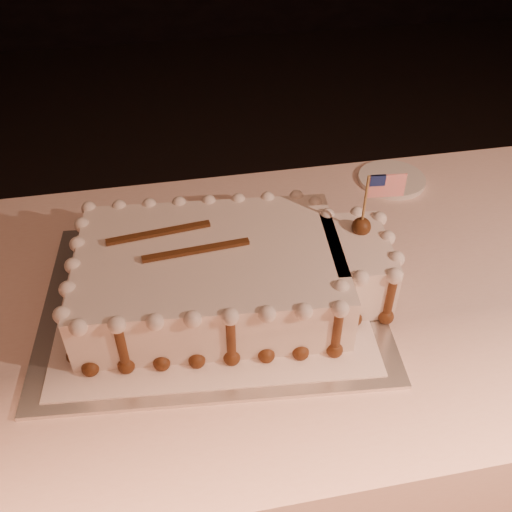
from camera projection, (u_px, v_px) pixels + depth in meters
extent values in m
cube|color=beige|center=(388.00, 389.00, 1.34)|extent=(2.40, 0.80, 0.75)
cube|color=silver|center=(213.00, 299.00, 1.03)|extent=(0.64, 0.50, 0.01)
cube|color=white|center=(212.00, 297.00, 1.03)|extent=(0.57, 0.45, 0.00)
cube|color=white|center=(211.00, 275.00, 0.99)|extent=(0.47, 0.34, 0.11)
cube|color=white|center=(355.00, 265.00, 1.01)|extent=(0.12, 0.18, 0.11)
sphere|color=#593016|center=(90.00, 368.00, 0.89)|extent=(0.03, 0.03, 0.03)
sphere|color=#593016|center=(126.00, 365.00, 0.90)|extent=(0.03, 0.03, 0.03)
sphere|color=#593016|center=(162.00, 363.00, 0.90)|extent=(0.03, 0.03, 0.03)
sphere|color=#593016|center=(197.00, 360.00, 0.90)|extent=(0.03, 0.03, 0.03)
sphere|color=#593016|center=(232.00, 357.00, 0.91)|extent=(0.03, 0.03, 0.03)
sphere|color=#593016|center=(266.00, 355.00, 0.91)|extent=(0.03, 0.03, 0.03)
sphere|color=#593016|center=(301.00, 352.00, 0.92)|extent=(0.03, 0.03, 0.03)
sphere|color=#593016|center=(335.00, 350.00, 0.92)|extent=(0.03, 0.03, 0.03)
sphere|color=#593016|center=(335.00, 329.00, 0.96)|extent=(0.03, 0.03, 0.03)
sphere|color=#593016|center=(354.00, 319.00, 0.97)|extent=(0.03, 0.03, 0.03)
sphere|color=#593016|center=(386.00, 316.00, 0.98)|extent=(0.03, 0.03, 0.03)
sphere|color=#593016|center=(388.00, 299.00, 1.01)|extent=(0.03, 0.03, 0.03)
sphere|color=#593016|center=(380.00, 278.00, 1.05)|extent=(0.03, 0.03, 0.03)
sphere|color=#593016|center=(372.00, 258.00, 1.09)|extent=(0.03, 0.03, 0.03)
sphere|color=#593016|center=(351.00, 253.00, 1.10)|extent=(0.03, 0.03, 0.03)
sphere|color=#593016|center=(323.00, 255.00, 1.10)|extent=(0.03, 0.03, 0.03)
sphere|color=#593016|center=(312.00, 242.00, 1.13)|extent=(0.03, 0.03, 0.03)
sphere|color=#593016|center=(294.00, 236.00, 1.14)|extent=(0.03, 0.03, 0.03)
sphere|color=#593016|center=(267.00, 237.00, 1.14)|extent=(0.03, 0.03, 0.03)
sphere|color=#593016|center=(239.00, 239.00, 1.14)|extent=(0.03, 0.03, 0.03)
sphere|color=#593016|center=(211.00, 241.00, 1.13)|extent=(0.03, 0.03, 0.03)
sphere|color=#593016|center=(183.00, 243.00, 1.13)|extent=(0.03, 0.03, 0.03)
sphere|color=#593016|center=(155.00, 244.00, 1.12)|extent=(0.03, 0.03, 0.03)
sphere|color=#593016|center=(127.00, 246.00, 1.12)|extent=(0.03, 0.03, 0.03)
sphere|color=#593016|center=(98.00, 248.00, 1.12)|extent=(0.03, 0.03, 0.03)
sphere|color=#593016|center=(92.00, 264.00, 1.08)|extent=(0.03, 0.03, 0.03)
sphere|color=#593016|center=(88.00, 284.00, 1.04)|extent=(0.03, 0.03, 0.03)
sphere|color=#593016|center=(84.00, 306.00, 0.99)|extent=(0.03, 0.03, 0.03)
sphere|color=#593016|center=(80.00, 330.00, 0.95)|extent=(0.03, 0.03, 0.03)
sphere|color=#593016|center=(75.00, 356.00, 0.91)|extent=(0.03, 0.03, 0.03)
sphere|color=white|center=(78.00, 327.00, 0.83)|extent=(0.03, 0.03, 0.03)
sphere|color=white|center=(117.00, 325.00, 0.83)|extent=(0.03, 0.03, 0.03)
sphere|color=white|center=(155.00, 322.00, 0.84)|extent=(0.03, 0.03, 0.03)
sphere|color=white|center=(193.00, 319.00, 0.84)|extent=(0.03, 0.03, 0.03)
sphere|color=white|center=(230.00, 317.00, 0.85)|extent=(0.03, 0.03, 0.03)
sphere|color=white|center=(267.00, 314.00, 0.85)|extent=(0.03, 0.03, 0.03)
sphere|color=white|center=(304.00, 312.00, 0.86)|extent=(0.03, 0.03, 0.03)
sphere|color=white|center=(340.00, 309.00, 0.86)|extent=(0.03, 0.03, 0.03)
sphere|color=white|center=(341.00, 288.00, 0.89)|extent=(0.03, 0.03, 0.03)
sphere|color=white|center=(361.00, 278.00, 0.91)|extent=(0.03, 0.03, 0.03)
sphere|color=white|center=(395.00, 276.00, 0.92)|extent=(0.03, 0.03, 0.03)
sphere|color=white|center=(397.00, 259.00, 0.95)|extent=(0.03, 0.03, 0.03)
sphere|color=white|center=(387.00, 238.00, 0.99)|extent=(0.03, 0.03, 0.03)
sphere|color=white|center=(379.00, 219.00, 1.03)|extent=(0.03, 0.03, 0.03)
sphere|color=white|center=(357.00, 214.00, 1.04)|extent=(0.03, 0.03, 0.03)
sphere|color=white|center=(327.00, 216.00, 1.04)|extent=(0.03, 0.03, 0.03)
sphere|color=white|center=(315.00, 203.00, 1.07)|extent=(0.03, 0.03, 0.03)
sphere|color=white|center=(296.00, 197.00, 1.08)|extent=(0.03, 0.03, 0.03)
sphere|color=white|center=(267.00, 199.00, 1.08)|extent=(0.03, 0.03, 0.03)
sphere|color=white|center=(238.00, 200.00, 1.08)|extent=(0.03, 0.03, 0.03)
sphere|color=white|center=(209.00, 202.00, 1.07)|extent=(0.03, 0.03, 0.03)
sphere|color=white|center=(179.00, 204.00, 1.07)|extent=(0.03, 0.03, 0.03)
sphere|color=white|center=(149.00, 205.00, 1.06)|extent=(0.03, 0.03, 0.03)
sphere|color=white|center=(119.00, 207.00, 1.06)|extent=(0.03, 0.03, 0.03)
sphere|color=white|center=(89.00, 209.00, 1.05)|extent=(0.03, 0.03, 0.03)
sphere|color=white|center=(82.00, 225.00, 1.02)|extent=(0.03, 0.03, 0.03)
sphere|color=white|center=(78.00, 245.00, 0.98)|extent=(0.03, 0.03, 0.03)
sphere|color=white|center=(73.00, 266.00, 0.93)|extent=(0.03, 0.03, 0.03)
sphere|color=white|center=(68.00, 289.00, 0.89)|extent=(0.03, 0.03, 0.03)
sphere|color=white|center=(62.00, 315.00, 0.85)|extent=(0.03, 0.03, 0.03)
cylinder|color=#593016|center=(122.00, 347.00, 0.87)|extent=(0.01, 0.01, 0.10)
sphere|color=#593016|center=(126.00, 365.00, 0.89)|extent=(0.03, 0.03, 0.03)
cylinder|color=#593016|center=(231.00, 339.00, 0.88)|extent=(0.01, 0.01, 0.10)
sphere|color=#593016|center=(232.00, 357.00, 0.91)|extent=(0.03, 0.03, 0.03)
cylinder|color=#593016|center=(337.00, 331.00, 0.89)|extent=(0.01, 0.01, 0.10)
sphere|color=#593016|center=(335.00, 349.00, 0.92)|extent=(0.03, 0.03, 0.03)
cylinder|color=#593016|center=(390.00, 298.00, 0.95)|extent=(0.01, 0.01, 0.10)
sphere|color=#593016|center=(386.00, 315.00, 0.97)|extent=(0.03, 0.03, 0.03)
cylinder|color=#593016|center=(375.00, 240.00, 1.06)|extent=(0.01, 0.01, 0.10)
sphere|color=#593016|center=(372.00, 257.00, 1.09)|extent=(0.03, 0.03, 0.03)
cylinder|color=#593016|center=(313.00, 224.00, 1.10)|extent=(0.01, 0.01, 0.10)
sphere|color=#593016|center=(312.00, 241.00, 1.13)|extent=(0.03, 0.03, 0.03)
cylinder|color=#593016|center=(239.00, 221.00, 1.11)|extent=(0.01, 0.01, 0.10)
sphere|color=#593016|center=(239.00, 238.00, 1.14)|extent=(0.03, 0.03, 0.03)
cylinder|color=#593016|center=(153.00, 226.00, 1.10)|extent=(0.01, 0.01, 0.10)
sphere|color=#593016|center=(155.00, 243.00, 1.12)|extent=(0.03, 0.03, 0.03)
cylinder|color=#593016|center=(87.00, 246.00, 1.05)|extent=(0.01, 0.01, 0.10)
sphere|color=#593016|center=(92.00, 263.00, 1.08)|extent=(0.03, 0.03, 0.03)
cylinder|color=#593016|center=(74.00, 311.00, 0.92)|extent=(0.01, 0.01, 0.10)
sphere|color=#593016|center=(79.00, 329.00, 0.95)|extent=(0.03, 0.03, 0.03)
cube|color=#593016|center=(159.00, 233.00, 0.99)|extent=(0.18, 0.03, 0.01)
cube|color=#593016|center=(196.00, 250.00, 0.95)|extent=(0.18, 0.03, 0.01)
sphere|color=#593016|center=(361.00, 227.00, 0.99)|extent=(0.03, 0.03, 0.03)
cylinder|color=#A57C46|center=(364.00, 208.00, 0.97)|extent=(0.00, 0.00, 0.13)
cube|color=red|center=(387.00, 186.00, 0.94)|extent=(0.06, 0.01, 0.04)
cube|color=navy|center=(378.00, 180.00, 0.93)|extent=(0.03, 0.01, 0.02)
cylinder|color=silver|center=(392.00, 179.00, 1.32)|extent=(0.15, 0.15, 0.01)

